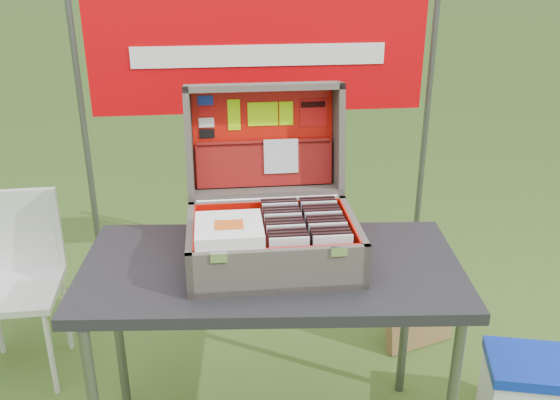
{
  "coord_description": "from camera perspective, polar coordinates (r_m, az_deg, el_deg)",
  "views": [
    {
      "loc": [
        -0.22,
        -1.88,
        1.83
      ],
      "look_at": [
        -0.01,
        0.1,
        0.98
      ],
      "focal_mm": 40.0,
      "sensor_mm": 36.0,
      "label": 1
    }
  ],
  "objects": [
    {
      "name": "chair_upright_right",
      "position": [
        2.94,
        -19.91,
        -2.7
      ],
      "size": [
        0.02,
        0.02,
        0.39
      ],
      "primitive_type": "cylinder",
      "color": "silver",
      "rests_on": "chair_seat"
    },
    {
      "name": "lid_sticker_cc_d",
      "position": [
        2.3,
        -6.7,
        6.06
      ],
      "size": [
        0.06,
        0.01,
        0.03
      ],
      "primitive_type": "cube",
      "rotation": [
        -1.73,
        0.0,
        0.0
      ],
      "color": "black",
      "rests_on": "suitcase_lid_liner"
    },
    {
      "name": "suitcase_pocket_cd",
      "position": [
        2.3,
        0.09,
        4.03
      ],
      "size": [
        0.13,
        0.03,
        0.13
      ],
      "primitive_type": "cube",
      "rotation": [
        -1.73,
        0.0,
        0.0
      ],
      "color": "silver",
      "rests_on": "suitcase_lid_pocket"
    },
    {
      "name": "suitcase_latch_left",
      "position": [
        1.87,
        -5.61,
        -5.25
      ],
      "size": [
        0.05,
        0.01,
        0.03
      ],
      "primitive_type": "cube",
      "color": "silver",
      "rests_on": "suitcase_base_wall_front"
    },
    {
      "name": "chair",
      "position": [
        2.93,
        -23.11,
        -7.89
      ],
      "size": [
        0.38,
        0.42,
        0.82
      ],
      "primitive_type": null,
      "rotation": [
        0.0,
        0.0,
        0.03
      ],
      "color": "silver",
      "rests_on": "ground"
    },
    {
      "name": "songbook_2",
      "position": [
        1.97,
        -4.67,
        -2.9
      ],
      "size": [
        0.21,
        0.21,
        0.0
      ],
      "primitive_type": "cube",
      "color": "white",
      "rests_on": "suitcase_base_wall_front"
    },
    {
      "name": "cd_left_3",
      "position": [
        2.0,
        0.62,
        -4.46
      ],
      "size": [
        0.13,
        0.01,
        0.14
      ],
      "primitive_type": "cube",
      "color": "black",
      "rests_on": "suitcase_liner_floor"
    },
    {
      "name": "cd_right_6",
      "position": [
        2.08,
        4.14,
        -3.42
      ],
      "size": [
        0.13,
        0.01,
        0.14
      ],
      "primitive_type": "cube",
      "color": "black",
      "rests_on": "suitcase_liner_floor"
    },
    {
      "name": "cd_right_4",
      "position": [
        2.04,
        4.36,
        -3.97
      ],
      "size": [
        0.13,
        0.01,
        0.14
      ],
      "primitive_type": "cube",
      "color": "silver",
      "rests_on": "suitcase_liner_floor"
    },
    {
      "name": "chair_leg_fr",
      "position": [
        2.86,
        -20.23,
        -12.92
      ],
      "size": [
        0.02,
        0.02,
        0.42
      ],
      "primitive_type": "cylinder",
      "color": "silver",
      "rests_on": "ground"
    },
    {
      "name": "cd_left_0",
      "position": [
        1.94,
        0.85,
        -5.37
      ],
      "size": [
        0.13,
        0.01,
        0.14
      ],
      "primitive_type": "cube",
      "color": "silver",
      "rests_on": "suitcase_liner_floor"
    },
    {
      "name": "chair_leg_br",
      "position": [
        3.12,
        -18.97,
        -9.55
      ],
      "size": [
        0.02,
        0.02,
        0.42
      ],
      "primitive_type": "cylinder",
      "color": "silver",
      "rests_on": "ground"
    },
    {
      "name": "cd_left_14",
      "position": [
        2.22,
        -0.12,
        -1.55
      ],
      "size": [
        0.13,
        0.01,
        0.14
      ],
      "primitive_type": "cube",
      "color": "black",
      "rests_on": "suitcase_liner_floor"
    },
    {
      "name": "suitcase_latch_right",
      "position": [
        1.9,
        5.43,
        -4.69
      ],
      "size": [
        0.05,
        0.01,
        0.03
      ],
      "primitive_type": "cube",
      "color": "silver",
      "rests_on": "suitcase_base_wall_front"
    },
    {
      "name": "cd_left_7",
      "position": [
        2.08,
        0.33,
        -3.33
      ],
      "size": [
        0.13,
        0.01,
        0.14
      ],
      "primitive_type": "cube",
      "color": "black",
      "rests_on": "suitcase_liner_floor"
    },
    {
      "name": "suitcase_lid_rim_far",
      "position": [
        2.25,
        -1.55,
        10.3
      ],
      "size": [
        0.56,
        0.15,
        0.05
      ],
      "primitive_type": "cube",
      "rotation": [
        -1.73,
        0.0,
        0.0
      ],
      "color": "#645A4F",
      "rests_on": "suitcase_lid_back"
    },
    {
      "name": "cd_left_1",
      "position": [
        1.96,
        0.77,
        -5.06
      ],
      "size": [
        0.13,
        0.01,
        0.14
      ],
      "primitive_type": "cube",
      "color": "black",
      "rests_on": "suitcase_liner_floor"
    },
    {
      "name": "songbook_5",
      "position": [
        1.96,
        -4.69,
        -2.5
      ],
      "size": [
        0.21,
        0.21,
        0.0
      ],
      "primitive_type": "cube",
      "color": "white",
      "rests_on": "suitcase_base_wall_front"
    },
    {
      "name": "cd_left_4",
      "position": [
        2.02,
        0.54,
        -4.17
      ],
      "size": [
        0.13,
        0.01,
        0.14
      ],
      "primitive_type": "cube",
      "color": "silver",
      "rests_on": "suitcase_liner_floor"
    },
    {
      "name": "suitcase_liner_wall_front",
      "position": [
        1.92,
        -0.12,
        -6.07
      ],
      "size": [
        0.52,
        0.01,
        0.13
      ],
      "primitive_type": "cube",
      "color": "red",
      "rests_on": "suitcase_base_bottom"
    },
    {
      "name": "cd_right_10",
      "position": [
        2.15,
        3.73,
        -2.37
      ],
      "size": [
        0.13,
        0.01,
        0.14
      ],
      "primitive_type": "cube",
      "color": "black",
      "rests_on": "suitcase_liner_floor"
    },
    {
      "name": "table_leg_bl",
      "position": [
        2.59,
        -14.53,
        -11.72
      ],
      "size": [
        0.04,
        0.04,
        0.76
      ],
      "primitive_type": "cylinder",
      "color": "#59595B",
      "rests_on": "ground"
    },
    {
      "name": "cd_left_5",
      "position": [
        2.04,
        0.47,
        -3.89
      ],
      "size": [
        0.13,
        0.01,
        0.14
      ],
      "primitive_type": "cube",
      "color": "black",
      "rests_on": "suitcase_liner_floor"
    },
    {
      "name": "suitcase_lid_back",
      "position": [
        2.33,
        -1.56,
        5.73
      ],
      "size": [
        0.56,
        0.09,
        0.4
      ],
      "primitive_type": "cube",
      "rotation": [
        -1.73,
        0.0,
        0.0
      ],
      "color": "#645A4F",
      "rests_on": "suitcase_base_wall_back"
    },
    {
      "name": "cd_left_10",
      "position": [
        2.14,
        0.13,
        -2.54
      ],
      "size": [
        0.13,
        0.01,
        0.14
      ],
      "primitive_type": "cube",
      "color": "black",
      "rests_on": "suitcase_liner_floor"
    },
    {
      "name": "songbook_3",
      "position": [
        1.97,
        -4.68,
        -2.77
      ],
      "size": [
        0.21,
        0.21,
        0.0
      ],
      "primitive_type": "cube",
      "color": "white",
      "rests_on": "suitcase_base_wall_front"
    },
    {
      "name": "cd_right_2",
      "position": [
        2.0,
        4.59,
        -4.55
      ],
      "size": [
        0.13,
        0.01,
        0.14
      ],
      "primitive_type": "cube",
      "color": "black",
      "rests_on": "suitcase_liner_floor"
    },
    {
      "name": "suitcase_liner_wall_left",
      "position": [
        2.07,
        -7.75,
        -4.03
      ],
      "size": [
        0.01,
        0.36,
        0.13
      ],
      "primitive_type": "cube",
      "color": "red",
      "rests_on": "suitcase_base_bottom"
    },
    {
      "name": "suitcase_liner_floor",
      "position": [
        2.11,
        -0.63,
        -5.2
      ],
      "size": [
        0.52,
        0.36,
        0.01
      ],
      "primitive_type": "cube",
      "color": "red",
      "rests_on": "suitcase_base_bottom"
    },
    {
      "name": "cd_right_0",
      "position": [
        1.96,
        4.82,
        -5.14
      ],
      "size": [
        0.13,
        0.01,
        0.14
      ],
      "primitive_type": "cube",
      "color": "silver",
      "rests_on": "suitcase_liner_floor"
    },
    {
      "name": "suitcase_lid_rim_right",
      "position": [
        2.31,
        5.33,
        5.7
      ],
      "size": [
        0.02,
        0.21,
        0.42
      ],
      "primitive_type": "cube",
      "rotation": [
        -1.73,
        0.0,
        0.0
      ],
      "color": "#645A4F",
      "rests_on": "suitcase_lid_back"
    },
    {
      "name": "cd_right_14",
      "position": [
        2.23,
        3.35,
        -1.39
      ],
      "size": [
        0.13,
        0.01,
        0.14
      ],
      "primitive_type": "cube",
      "color": "black",
      "rests_on": "suitcase_liner_floor"
    },
    {
      "name": "lid_sticker_band",
      "position": [
        2.32,
        3.06,
        7.98
      ],
      "size": [
        0.1,
        0.02,
        0.1
      ],
      "primitive_type": "cube",
      "rotation": [
        -1.73,
        0.0,
        0.0
      ],
      "color": "red",
      "rests_on": "suitcase_lid_liner"
    },
    {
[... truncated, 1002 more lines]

